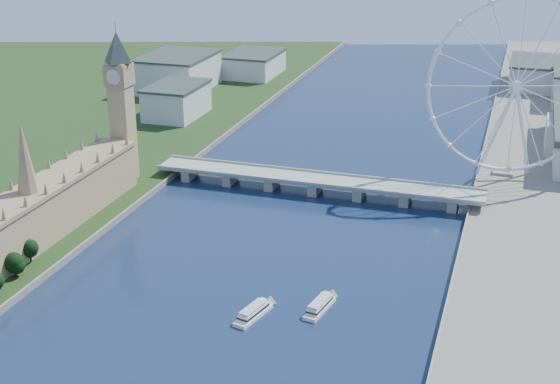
% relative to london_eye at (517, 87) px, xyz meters
% --- Properties ---
extents(parliament_range, '(24.00, 200.00, 70.00)m').
position_rel_london_eye_xyz_m(parliament_range, '(-247.98, -185.08, -49.04)').
color(parliament_range, tan).
rests_on(parliament_range, ground).
extents(big_ben, '(20.02, 20.02, 110.00)m').
position_rel_london_eye_xyz_m(big_ben, '(-247.98, -77.08, -0.95)').
color(big_ben, tan).
rests_on(big_ben, ground).
extents(westminster_bridge, '(220.00, 22.00, 9.50)m').
position_rel_london_eye_xyz_m(westminster_bridge, '(-119.98, -55.08, -60.89)').
color(westminster_bridge, gray).
rests_on(westminster_bridge, ground).
extents(london_eye, '(113.60, 39.12, 124.30)m').
position_rel_london_eye_xyz_m(london_eye, '(0.00, 0.00, 0.00)').
color(london_eye, silver).
rests_on(london_eye, ground).
extents(city_skyline, '(505.00, 280.00, 32.00)m').
position_rel_london_eye_xyz_m(city_skyline, '(-80.75, 205.00, -50.56)').
color(city_skyline, beige).
rests_on(city_skyline, ground).
extents(tour_boat_near, '(13.62, 28.48, 6.08)m').
position_rel_london_eye_xyz_m(tour_boat_near, '(-105.40, -219.96, -67.52)').
color(tour_boat_near, white).
rests_on(tour_boat_near, ground).
extents(tour_boat_far, '(11.63, 28.20, 6.03)m').
position_rel_london_eye_xyz_m(tour_boat_far, '(-77.20, -204.42, -67.52)').
color(tour_boat_far, silver).
rests_on(tour_boat_far, ground).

